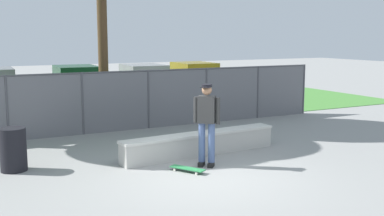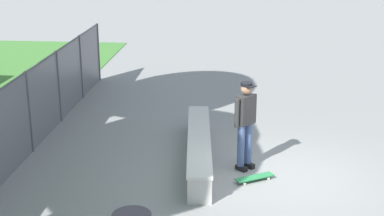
{
  "view_description": "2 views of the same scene",
  "coord_description": "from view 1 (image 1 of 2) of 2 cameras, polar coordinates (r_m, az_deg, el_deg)",
  "views": [
    {
      "loc": [
        -4.46,
        -8.22,
        2.88
      ],
      "look_at": [
        0.79,
        1.94,
        1.13
      ],
      "focal_mm": 44.12,
      "sensor_mm": 36.0,
      "label": 1
    },
    {
      "loc": [
        -10.43,
        0.81,
        4.81
      ],
      "look_at": [
        1.12,
        1.82,
        1.09
      ],
      "focal_mm": 53.64,
      "sensor_mm": 36.0,
      "label": 2
    }
  ],
  "objects": [
    {
      "name": "concrete_ledge",
      "position": [
        11.52,
        1.04,
        -4.33
      ],
      "size": [
        4.19,
        0.82,
        0.55
      ],
      "color": "#B7B5AD",
      "rests_on": "ground"
    },
    {
      "name": "chainlink_fence",
      "position": [
        14.43,
        -9.1,
        1.1
      ],
      "size": [
        14.59,
        0.07,
        1.84
      ],
      "color": "#4C4C51",
      "rests_on": "ground"
    },
    {
      "name": "trash_bin",
      "position": [
        10.83,
        -20.81,
        -4.72
      ],
      "size": [
        0.56,
        0.56,
        0.94
      ],
      "primitive_type": "cylinder",
      "color": "black",
      "rests_on": "ground"
    },
    {
      "name": "car_white",
      "position": [
        20.42,
        -5.75,
        2.93
      ],
      "size": [
        2.15,
        4.27,
        1.66
      ],
      "color": "silver",
      "rests_on": "ground"
    },
    {
      "name": "ground_plane",
      "position": [
        9.79,
        1.1,
        -8.39
      ],
      "size": [
        80.0,
        80.0,
        0.0
      ],
      "primitive_type": "plane",
      "color": "gray"
    },
    {
      "name": "car_yellow",
      "position": [
        21.92,
        0.39,
        3.37
      ],
      "size": [
        2.15,
        4.27,
        1.66
      ],
      "color": "gold",
      "rests_on": "ground"
    },
    {
      "name": "car_green",
      "position": [
        20.01,
        -13.71,
        2.61
      ],
      "size": [
        2.15,
        4.27,
        1.66
      ],
      "color": "#1E6638",
      "rests_on": "ground"
    },
    {
      "name": "skateboard",
      "position": [
        10.15,
        -0.56,
        -7.33
      ],
      "size": [
        0.58,
        0.79,
        0.09
      ],
      "color": "#2D8C4C",
      "rests_on": "ground"
    },
    {
      "name": "skateboarder",
      "position": [
        10.37,
        1.79,
        -1.54
      ],
      "size": [
        0.47,
        0.45,
        1.84
      ],
      "color": "black",
      "rests_on": "ground"
    },
    {
      "name": "grass_strip",
      "position": [
        24.48,
        -16.66,
        1.61
      ],
      "size": [
        26.52,
        20.0,
        0.02
      ],
      "primitive_type": "cube",
      "color": "#478438",
      "rests_on": "ground"
    }
  ]
}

